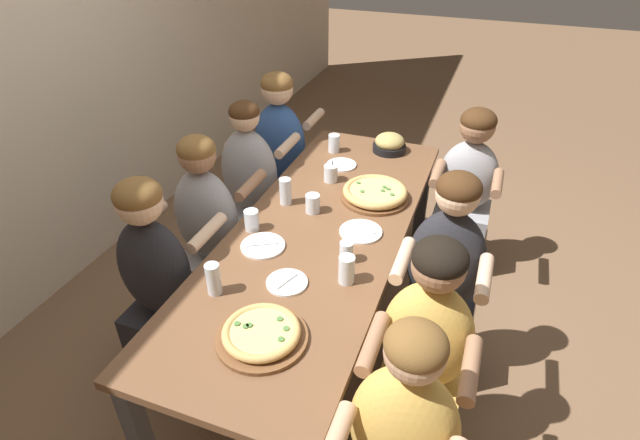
{
  "coord_description": "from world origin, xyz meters",
  "views": [
    {
      "loc": [
        -1.93,
        -0.72,
        2.17
      ],
      "look_at": [
        0.0,
        0.0,
        0.8
      ],
      "focal_mm": 28.0,
      "sensor_mm": 36.0,
      "label": 1
    }
  ],
  "objects_px": {
    "drinking_glass_f": "(313,204)",
    "diner_far_center": "(210,242)",
    "drinking_glass_d": "(334,144)",
    "diner_far_right": "(281,163)",
    "cocktail_glass_blue": "(331,174)",
    "empty_plate_c": "(263,246)",
    "drinking_glass_e": "(285,191)",
    "drinking_glass_g": "(346,253)",
    "pizza_board_second": "(262,334)",
    "diner_near_center": "(441,290)",
    "empty_plate_a": "(341,165)",
    "drinking_glass_b": "(214,280)",
    "empty_plate_d": "(287,282)",
    "diner_far_midright": "(252,198)",
    "empty_plate_b": "(361,232)",
    "drinking_glass_c": "(252,221)",
    "drinking_glass_a": "(347,271)",
    "pizza_board_main": "(375,193)",
    "diner_near_right": "(464,197)",
    "skillet_bowl": "(390,144)",
    "diner_near_midleft": "(422,365)",
    "diner_far_midleft": "(161,293)"
  },
  "relations": [
    {
      "from": "skillet_bowl",
      "to": "diner_near_right",
      "type": "height_order",
      "value": "diner_near_right"
    },
    {
      "from": "drinking_glass_f",
      "to": "diner_far_center",
      "type": "xyz_separation_m",
      "value": [
        -0.18,
        0.54,
        -0.26
      ]
    },
    {
      "from": "diner_near_midleft",
      "to": "empty_plate_b",
      "type": "bearing_deg",
      "value": -50.94
    },
    {
      "from": "empty_plate_b",
      "to": "diner_far_midleft",
      "type": "relative_size",
      "value": 0.18
    },
    {
      "from": "drinking_glass_c",
      "to": "diner_far_right",
      "type": "height_order",
      "value": "diner_far_right"
    },
    {
      "from": "empty_plate_a",
      "to": "diner_far_midright",
      "type": "xyz_separation_m",
      "value": [
        -0.22,
        0.52,
        -0.22
      ]
    },
    {
      "from": "drinking_glass_e",
      "to": "drinking_glass_g",
      "type": "bearing_deg",
      "value": -128.47
    },
    {
      "from": "pizza_board_main",
      "to": "drinking_glass_a",
      "type": "bearing_deg",
      "value": -174.71
    },
    {
      "from": "diner_far_midleft",
      "to": "drinking_glass_c",
      "type": "bearing_deg",
      "value": 50.08
    },
    {
      "from": "drinking_glass_g",
      "to": "diner_far_midright",
      "type": "distance_m",
      "value": 1.1
    },
    {
      "from": "pizza_board_second",
      "to": "diner_near_center",
      "type": "bearing_deg",
      "value": -37.66
    },
    {
      "from": "empty_plate_a",
      "to": "empty_plate_b",
      "type": "distance_m",
      "value": 0.72
    },
    {
      "from": "cocktail_glass_blue",
      "to": "empty_plate_c",
      "type": "bearing_deg",
      "value": 173.02
    },
    {
      "from": "empty_plate_d",
      "to": "diner_far_center",
      "type": "xyz_separation_m",
      "value": [
        0.4,
        0.64,
        -0.22
      ]
    },
    {
      "from": "drinking_glass_b",
      "to": "diner_far_right",
      "type": "distance_m",
      "value": 1.58
    },
    {
      "from": "drinking_glass_c",
      "to": "diner_near_center",
      "type": "distance_m",
      "value": 0.99
    },
    {
      "from": "empty_plate_c",
      "to": "drinking_glass_e",
      "type": "distance_m",
      "value": 0.41
    },
    {
      "from": "drinking_glass_c",
      "to": "diner_far_right",
      "type": "bearing_deg",
      "value": 16.96
    },
    {
      "from": "drinking_glass_d",
      "to": "empty_plate_c",
      "type": "bearing_deg",
      "value": -178.9
    },
    {
      "from": "pizza_board_second",
      "to": "drinking_glass_g",
      "type": "bearing_deg",
      "value": -15.01
    },
    {
      "from": "drinking_glass_c",
      "to": "diner_far_right",
      "type": "xyz_separation_m",
      "value": [
        1.04,
        0.32,
        -0.23
      ]
    },
    {
      "from": "drinking_glass_a",
      "to": "diner_far_right",
      "type": "xyz_separation_m",
      "value": [
        1.26,
        0.88,
        -0.24
      ]
    },
    {
      "from": "pizza_board_main",
      "to": "empty_plate_c",
      "type": "distance_m",
      "value": 0.73
    },
    {
      "from": "empty_plate_a",
      "to": "drinking_glass_b",
      "type": "relative_size",
      "value": 1.26
    },
    {
      "from": "diner_far_midleft",
      "to": "diner_near_midleft",
      "type": "bearing_deg",
      "value": 0.45
    },
    {
      "from": "empty_plate_b",
      "to": "diner_near_right",
      "type": "distance_m",
      "value": 1.05
    },
    {
      "from": "diner_near_center",
      "to": "diner_far_midright",
      "type": "bearing_deg",
      "value": -20.71
    },
    {
      "from": "empty_plate_d",
      "to": "diner_far_center",
      "type": "relative_size",
      "value": 0.15
    },
    {
      "from": "empty_plate_a",
      "to": "drinking_glass_b",
      "type": "height_order",
      "value": "drinking_glass_b"
    },
    {
      "from": "diner_far_center",
      "to": "diner_near_center",
      "type": "height_order",
      "value": "diner_near_center"
    },
    {
      "from": "drinking_glass_b",
      "to": "drinking_glass_e",
      "type": "relative_size",
      "value": 0.99
    },
    {
      "from": "drinking_glass_d",
      "to": "diner_far_midright",
      "type": "xyz_separation_m",
      "value": [
        -0.4,
        0.41,
        -0.27
      ]
    },
    {
      "from": "empty_plate_a",
      "to": "diner_far_midleft",
      "type": "relative_size",
      "value": 0.16
    },
    {
      "from": "skillet_bowl",
      "to": "drinking_glass_g",
      "type": "xyz_separation_m",
      "value": [
        -1.19,
        -0.09,
        -0.01
      ]
    },
    {
      "from": "drinking_glass_b",
      "to": "drinking_glass_d",
      "type": "relative_size",
      "value": 1.27
    },
    {
      "from": "drinking_glass_a",
      "to": "empty_plate_a",
      "type": "bearing_deg",
      "value": 19.37
    },
    {
      "from": "empty_plate_a",
      "to": "diner_far_center",
      "type": "distance_m",
      "value": 0.92
    },
    {
      "from": "empty_plate_b",
      "to": "drinking_glass_f",
      "type": "bearing_deg",
      "value": 71.42
    },
    {
      "from": "empty_plate_a",
      "to": "diner_far_right",
      "type": "bearing_deg",
      "value": 65.73
    },
    {
      "from": "diner_far_midright",
      "to": "drinking_glass_f",
      "type": "bearing_deg",
      "value": -31.17
    },
    {
      "from": "empty_plate_d",
      "to": "diner_far_midright",
      "type": "bearing_deg",
      "value": 35.46
    },
    {
      "from": "drinking_glass_e",
      "to": "diner_near_center",
      "type": "bearing_deg",
      "value": -101.32
    },
    {
      "from": "diner_near_right",
      "to": "drinking_glass_d",
      "type": "bearing_deg",
      "value": 7.13
    },
    {
      "from": "drinking_glass_d",
      "to": "diner_far_right",
      "type": "relative_size",
      "value": 0.09
    },
    {
      "from": "drinking_glass_b",
      "to": "diner_far_midleft",
      "type": "relative_size",
      "value": 0.12
    },
    {
      "from": "pizza_board_main",
      "to": "diner_near_midleft",
      "type": "bearing_deg",
      "value": -152.61
    },
    {
      "from": "drinking_glass_a",
      "to": "diner_far_right",
      "type": "height_order",
      "value": "diner_far_right"
    },
    {
      "from": "empty_plate_b",
      "to": "diner_far_right",
      "type": "distance_m",
      "value": 1.23
    },
    {
      "from": "empty_plate_a",
      "to": "drinking_glass_g",
      "type": "xyz_separation_m",
      "value": [
        -0.89,
        -0.32,
        0.04
      ]
    },
    {
      "from": "diner_near_midleft",
      "to": "diner_near_center",
      "type": "distance_m",
      "value": 0.48
    }
  ]
}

